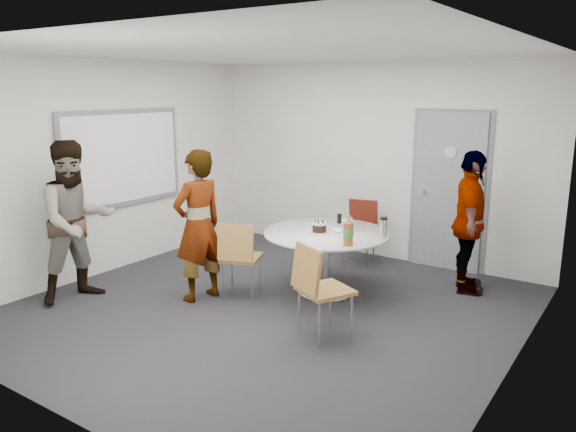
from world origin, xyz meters
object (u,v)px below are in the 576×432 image
Objects in this scene: door at (449,192)px; chair_near_left at (239,252)px; person_left at (77,221)px; whiteboard at (123,158)px; person_right at (469,222)px; chair_near_right at (317,283)px; person_main at (198,226)px; table at (328,241)px; chair_far at (361,225)px.

door reaches higher than chair_near_left.
person_left is at bearing -167.83° from chair_near_left.
whiteboard reaches higher than person_right.
chair_near_right is 2.26m from person_right.
chair_near_left is 0.95× the size of chair_near_right.
whiteboard is 1.35m from person_left.
chair_near_left is 0.50× the size of person_left.
person_right is at bearing -55.56° from door.
chair_near_right is at bearing 95.44° from person_main.
person_main is 1.35m from person_left.
table reaches higher than chair_near_left.
whiteboard is 3.45m from chair_near_right.
person_left reaches higher than chair_far.
chair_near_left is at bearing -43.48° from person_left.
table is at bearing -114.10° from door.
chair_far is at bearing 100.71° from table.
person_main is (-0.36, -0.26, 0.31)m from chair_near_left.
table is 0.84× the size of person_main.
chair_near_right is 1.68m from person_main.
chair_near_left is at bearing 109.61° from person_right.
table is at bearing 140.18° from person_main.
door is at bearing 65.90° from table.
person_left is 1.08× the size of person_right.
table reaches higher than chair_far.
person_left is (-1.13, -0.74, 0.05)m from person_main.
door is 2.27× the size of chair_near_right.
chair_near_right is (1.29, -0.43, 0.03)m from chair_near_left.
whiteboard is at bearing 37.18° from person_left.
door is at bearing 14.84° from person_right.
whiteboard is 2.03× the size of chair_near_right.
whiteboard is 2.20m from chair_near_left.
person_left is (-3.05, -3.40, -0.13)m from door.
chair_near_right is at bearing -40.13° from chair_near_left.
chair_near_left is 1.83m from person_left.
door is at bearing 35.35° from chair_near_left.
chair_far is at bearing 53.11° from chair_near_left.
chair_near_left is 0.52× the size of person_main.
person_main is 3.09m from person_right.
chair_far is (-1.03, -0.45, -0.50)m from door.
chair_near_right is (0.51, -1.09, -0.08)m from table.
table is 1.02m from chair_near_left.
chair_near_left is 1.03× the size of chair_far.
person_right is (3.55, 2.68, -0.07)m from person_left.
person_main reaches higher than chair_near_right.
door is at bearing 155.65° from person_main.
person_right reaches higher than chair_far.
person_left reaches higher than chair_near_right.
whiteboard is at bearing -169.07° from table.
whiteboard is 2.94m from table.
whiteboard is 4.39m from person_right.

